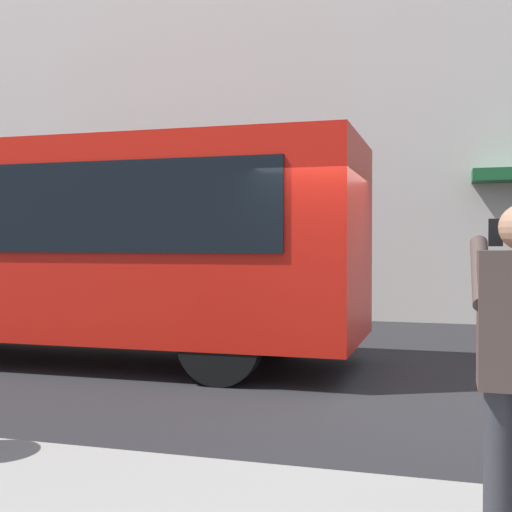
% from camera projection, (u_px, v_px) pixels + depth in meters
% --- Properties ---
extents(ground_plane, '(60.00, 60.00, 0.00)m').
position_uv_depth(ground_plane, '(373.00, 384.00, 7.83)').
color(ground_plane, '#232326').
extents(building_facade_far, '(28.00, 1.55, 12.00)m').
position_uv_depth(building_facade_far, '(409.00, 42.00, 14.24)').
color(building_facade_far, beige).
rests_on(building_facade_far, ground_plane).
extents(red_bus, '(9.05, 2.54, 3.08)m').
position_uv_depth(red_bus, '(48.00, 242.00, 9.62)').
color(red_bus, red).
rests_on(red_bus, ground_plane).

